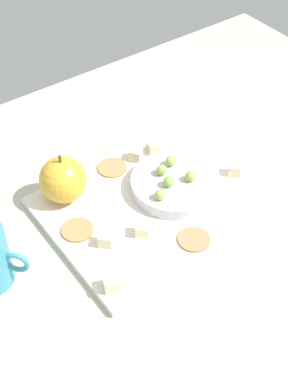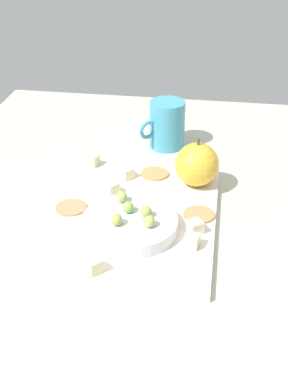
# 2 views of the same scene
# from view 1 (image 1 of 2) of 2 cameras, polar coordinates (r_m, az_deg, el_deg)

# --- Properties ---
(table) EXTENTS (1.16, 0.83, 0.04)m
(table) POSITION_cam_1_polar(r_m,az_deg,el_deg) (0.97, 1.86, -1.78)
(table) COLOR #B3B59E
(table) RESTS_ON ground
(platter) EXTENTS (0.36, 0.28, 0.01)m
(platter) POSITION_cam_1_polar(r_m,az_deg,el_deg) (0.94, 1.20, -1.29)
(platter) COLOR white
(platter) RESTS_ON table
(serving_dish) EXTENTS (0.15, 0.15, 0.02)m
(serving_dish) POSITION_cam_1_polar(r_m,az_deg,el_deg) (0.95, 3.13, 0.89)
(serving_dish) COLOR silver
(serving_dish) RESTS_ON platter
(apple_whole) EXTENTS (0.08, 0.08, 0.08)m
(apple_whole) POSITION_cam_1_polar(r_m,az_deg,el_deg) (0.92, -8.26, 1.24)
(apple_whole) COLOR gold
(apple_whole) RESTS_ON platter
(apple_stem) EXTENTS (0.01, 0.01, 0.01)m
(apple_stem) POSITION_cam_1_polar(r_m,az_deg,el_deg) (0.89, -8.56, 3.36)
(apple_stem) COLOR brown
(apple_stem) RESTS_ON apple_whole
(cheese_cube_0) EXTENTS (0.03, 0.03, 0.02)m
(cheese_cube_0) POSITION_cam_1_polar(r_m,az_deg,el_deg) (0.81, -3.45, -9.31)
(cheese_cube_0) COLOR beige
(cheese_cube_0) RESTS_ON platter
(cheese_cube_1) EXTENTS (0.03, 0.03, 0.02)m
(cheese_cube_1) POSITION_cam_1_polar(r_m,az_deg,el_deg) (1.02, 0.96, 4.57)
(cheese_cube_1) COLOR beige
(cheese_cube_1) RESTS_ON platter
(cheese_cube_2) EXTENTS (0.03, 0.03, 0.02)m
(cheese_cube_2) POSITION_cam_1_polar(r_m,az_deg,el_deg) (1.01, -0.83, 3.84)
(cheese_cube_2) COLOR beige
(cheese_cube_2) RESTS_ON platter
(cheese_cube_3) EXTENTS (0.03, 0.03, 0.02)m
(cheese_cube_3) POSITION_cam_1_polar(r_m,az_deg,el_deg) (0.87, -3.94, -4.85)
(cheese_cube_3) COLOR beige
(cheese_cube_3) RESTS_ON platter
(cheese_cube_4) EXTENTS (0.03, 0.03, 0.02)m
(cheese_cube_4) POSITION_cam_1_polar(r_m,az_deg,el_deg) (0.99, 9.22, 2.28)
(cheese_cube_4) COLOR beige
(cheese_cube_4) RESTS_ON platter
(cheese_cube_5) EXTENTS (0.03, 0.03, 0.02)m
(cheese_cube_5) POSITION_cam_1_polar(r_m,az_deg,el_deg) (0.88, -0.19, -3.87)
(cheese_cube_5) COLOR beige
(cheese_cube_5) RESTS_ON platter
(cracker_0) EXTENTS (0.05, 0.05, 0.00)m
(cracker_0) POSITION_cam_1_polar(r_m,az_deg,el_deg) (0.88, 5.13, -4.83)
(cracker_0) COLOR tan
(cracker_0) RESTS_ON platter
(cracker_1) EXTENTS (0.05, 0.05, 0.00)m
(cracker_1) POSITION_cam_1_polar(r_m,az_deg,el_deg) (0.99, -3.25, 2.48)
(cracker_1) COLOR tan
(cracker_1) RESTS_ON platter
(cracker_2) EXTENTS (0.05, 0.05, 0.00)m
(cracker_2) POSITION_cam_1_polar(r_m,az_deg,el_deg) (0.89, -6.80, -3.86)
(cracker_2) COLOR #B1844F
(cracker_2) RESTS_ON platter
(grape_0) EXTENTS (0.02, 0.02, 0.02)m
(grape_0) POSITION_cam_1_polar(r_m,az_deg,el_deg) (0.95, 1.81, 2.25)
(grape_0) COLOR #8BAF49
(grape_0) RESTS_ON serving_dish
(grape_1) EXTENTS (0.02, 0.02, 0.02)m
(grape_1) POSITION_cam_1_polar(r_m,az_deg,el_deg) (0.94, 4.78, 1.61)
(grape_1) COLOR #9BAF4E
(grape_1) RESTS_ON serving_dish
(grape_2) EXTENTS (0.02, 0.02, 0.02)m
(grape_2) POSITION_cam_1_polar(r_m,az_deg,el_deg) (0.92, 2.56, 1.07)
(grape_2) COLOR #89B655
(grape_2) RESTS_ON serving_dish
(grape_3) EXTENTS (0.02, 0.02, 0.02)m
(grape_3) POSITION_cam_1_polar(r_m,az_deg,el_deg) (0.96, 2.77, 3.18)
(grape_3) COLOR #9DB759
(grape_3) RESTS_ON serving_dish
(grape_4) EXTENTS (0.02, 0.02, 0.02)m
(grape_4) POSITION_cam_1_polar(r_m,az_deg,el_deg) (0.90, 1.70, -0.25)
(grape_4) COLOR #9CC25B
(grape_4) RESTS_ON serving_dish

